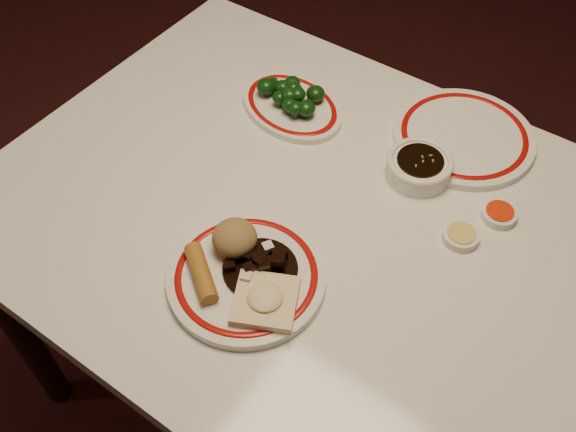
% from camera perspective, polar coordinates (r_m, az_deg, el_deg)
% --- Properties ---
extents(ground, '(7.00, 7.00, 0.00)m').
position_cam_1_polar(ground, '(1.81, 1.62, -15.12)').
color(ground, black).
rests_on(ground, ground).
extents(dining_table, '(1.20, 0.90, 0.75)m').
position_cam_1_polar(dining_table, '(1.23, 2.29, -2.52)').
color(dining_table, silver).
rests_on(dining_table, ground).
extents(main_plate, '(0.30, 0.30, 0.02)m').
position_cam_1_polar(main_plate, '(1.07, -3.71, -5.43)').
color(main_plate, white).
rests_on(main_plate, dining_table).
extents(rice_mound, '(0.08, 0.08, 0.06)m').
position_cam_1_polar(rice_mound, '(1.07, -4.78, -1.94)').
color(rice_mound, olive).
rests_on(rice_mound, main_plate).
extents(spring_roll, '(0.11, 0.09, 0.03)m').
position_cam_1_polar(spring_roll, '(1.05, -7.73, -5.04)').
color(spring_roll, '#A46F28').
rests_on(spring_roll, main_plate).
extents(fried_wonton, '(0.13, 0.13, 0.03)m').
position_cam_1_polar(fried_wonton, '(1.02, -2.03, -7.46)').
color(fried_wonton, beige).
rests_on(fried_wonton, main_plate).
extents(stirfry_heap, '(0.13, 0.13, 0.03)m').
position_cam_1_polar(stirfry_heap, '(1.06, -2.54, -4.18)').
color(stirfry_heap, black).
rests_on(stirfry_heap, main_plate).
extents(broccoli_plate, '(0.27, 0.25, 0.02)m').
position_cam_1_polar(broccoli_plate, '(1.35, 0.35, 9.72)').
color(broccoli_plate, white).
rests_on(broccoli_plate, dining_table).
extents(broccoli_pile, '(0.14, 0.10, 0.05)m').
position_cam_1_polar(broccoli_pile, '(1.34, 0.14, 10.76)').
color(broccoli_pile, '#23471C').
rests_on(broccoli_pile, broccoli_plate).
extents(soy_bowl, '(0.12, 0.12, 0.04)m').
position_cam_1_polar(soy_bowl, '(1.24, 11.55, 4.23)').
color(soy_bowl, white).
rests_on(soy_bowl, dining_table).
extents(sweet_sour_dish, '(0.06, 0.06, 0.02)m').
position_cam_1_polar(sweet_sour_dish, '(1.21, 18.24, 0.18)').
color(sweet_sour_dish, white).
rests_on(sweet_sour_dish, dining_table).
extents(mustard_dish, '(0.06, 0.06, 0.02)m').
position_cam_1_polar(mustard_dish, '(1.16, 15.10, -1.71)').
color(mustard_dish, white).
rests_on(mustard_dish, dining_table).
extents(far_plate, '(0.30, 0.30, 0.02)m').
position_cam_1_polar(far_plate, '(1.33, 15.35, 6.83)').
color(far_plate, white).
rests_on(far_plate, dining_table).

